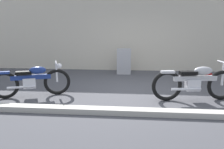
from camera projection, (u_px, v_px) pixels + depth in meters
The scene contains 7 objects.
ground_plane at pixel (132, 94), 5.85m from camera, with size 40.00×40.00×0.00m, color #47474C.
building_wall at pixel (133, 35), 8.88m from camera, with size 18.00×0.30×2.88m, color beige.
curb_strip at pixel (133, 112), 4.44m from camera, with size 18.00×0.24×0.12m, color #B7B2A8.
stone_marker at pixel (124, 61), 8.21m from camera, with size 0.53×0.20×0.98m, color #9E9EA3.
helmet at pixel (208, 76), 7.40m from camera, with size 0.28×0.28×0.28m, color maroon.
motorcycle_silver at pixel (196, 82), 5.24m from camera, with size 2.11×0.64×0.95m.
motorcycle_blue at pixel (32, 81), 5.53m from camera, with size 1.86×0.88×0.88m.
Camera 1 is at (-0.05, -5.64, 1.75)m, focal length 34.65 mm.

